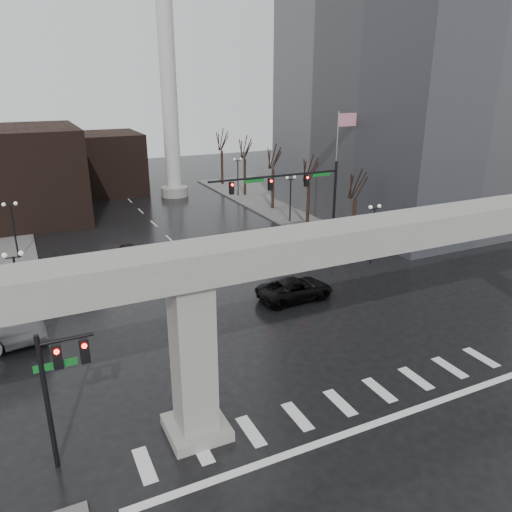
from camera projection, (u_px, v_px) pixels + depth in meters
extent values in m
plane|color=black|center=(329.00, 392.00, 25.12)|extent=(160.00, 160.00, 0.00)
cube|color=#625F5D|center=(342.00, 196.00, 66.24)|extent=(28.00, 36.00, 0.15)
cube|color=gray|center=(337.00, 241.00, 22.42)|extent=(48.00, 2.20, 1.40)
cube|color=gray|center=(193.00, 361.00, 21.03)|extent=(1.60, 1.60, 7.30)
cube|color=gray|center=(197.00, 427.00, 22.18)|extent=(2.60, 2.60, 0.50)
cube|color=slate|center=(426.00, 15.00, 51.50)|extent=(22.00, 26.00, 42.00)
cube|color=black|center=(3.00, 176.00, 53.35)|extent=(16.00, 14.00, 10.00)
cube|color=black|center=(103.00, 164.00, 67.06)|extent=(10.00, 10.00, 8.00)
cylinder|color=beige|center=(168.00, 77.00, 61.52)|extent=(2.00, 2.00, 30.00)
cylinder|color=gray|center=(174.00, 191.00, 66.38)|extent=(3.60, 3.60, 1.20)
cylinder|color=black|center=(334.00, 206.00, 44.94)|extent=(0.24, 0.24, 8.00)
cylinder|color=black|center=(276.00, 176.00, 41.41)|extent=(12.00, 0.18, 0.18)
cube|color=black|center=(306.00, 181.00, 42.85)|extent=(0.35, 0.30, 1.00)
cube|color=black|center=(270.00, 184.00, 41.43)|extent=(0.35, 0.30, 1.00)
cube|color=black|center=(232.00, 188.00, 40.00)|extent=(0.35, 0.30, 1.00)
sphere|color=#FF0C05|center=(308.00, 178.00, 42.60)|extent=(0.20, 0.20, 0.20)
cube|color=#0E631E|center=(321.00, 174.00, 43.31)|extent=(1.80, 0.05, 0.35)
cube|color=#0E631E|center=(254.00, 180.00, 40.66)|extent=(1.80, 0.05, 0.35)
cylinder|color=black|center=(47.00, 404.00, 19.31)|extent=(0.20, 0.20, 6.00)
cylinder|color=black|center=(66.00, 339.00, 18.84)|extent=(2.00, 0.14, 0.14)
cube|color=black|center=(57.00, 357.00, 18.90)|extent=(0.35, 0.30, 1.00)
cube|color=black|center=(85.00, 351.00, 19.31)|extent=(0.35, 0.30, 1.00)
cube|color=#0E631E|center=(56.00, 365.00, 18.98)|extent=(1.60, 0.05, 0.30)
cylinder|color=silver|center=(335.00, 176.00, 47.88)|extent=(0.12, 0.12, 12.00)
cube|color=red|center=(347.00, 120.00, 46.53)|extent=(2.00, 0.03, 1.20)
cylinder|color=black|center=(373.00, 236.00, 41.69)|extent=(0.14, 0.14, 4.80)
cube|color=black|center=(375.00, 209.00, 40.90)|extent=(0.90, 0.06, 0.06)
sphere|color=silver|center=(371.00, 207.00, 40.65)|extent=(0.32, 0.32, 0.32)
sphere|color=silver|center=(379.00, 206.00, 41.02)|extent=(0.32, 0.32, 0.32)
cylinder|color=black|center=(290.00, 201.00, 53.57)|extent=(0.14, 0.14, 4.80)
cube|color=black|center=(291.00, 179.00, 52.78)|extent=(0.90, 0.06, 0.06)
sphere|color=silver|center=(287.00, 178.00, 52.52)|extent=(0.32, 0.32, 0.32)
sphere|color=silver|center=(295.00, 177.00, 52.89)|extent=(0.32, 0.32, 0.32)
cylinder|color=black|center=(238.00, 179.00, 65.44)|extent=(0.14, 0.14, 4.80)
cube|color=black|center=(238.00, 161.00, 64.65)|extent=(0.90, 0.06, 0.06)
sphere|color=silver|center=(234.00, 159.00, 64.40)|extent=(0.32, 0.32, 0.32)
sphere|color=silver|center=(241.00, 159.00, 64.77)|extent=(0.32, 0.32, 0.32)
cylinder|color=black|center=(20.00, 293.00, 30.68)|extent=(0.14, 0.14, 4.80)
cube|color=black|center=(13.00, 257.00, 29.89)|extent=(0.90, 0.06, 0.06)
sphere|color=silver|center=(4.00, 255.00, 29.63)|extent=(0.32, 0.32, 0.32)
sphere|color=silver|center=(21.00, 253.00, 30.00)|extent=(0.32, 0.32, 0.32)
cylinder|color=black|center=(15.00, 233.00, 42.55)|extent=(0.14, 0.14, 4.80)
cube|color=black|center=(10.00, 206.00, 41.76)|extent=(0.90, 0.06, 0.06)
sphere|color=silver|center=(4.00, 204.00, 41.51)|extent=(0.32, 0.32, 0.32)
sphere|color=silver|center=(15.00, 203.00, 41.88)|extent=(0.32, 0.32, 0.32)
cylinder|color=black|center=(12.00, 199.00, 54.43)|extent=(0.14, 0.14, 4.80)
cube|color=black|center=(8.00, 178.00, 53.63)|extent=(0.90, 0.06, 0.06)
sphere|color=silver|center=(3.00, 176.00, 53.38)|extent=(0.32, 0.32, 0.32)
sphere|color=silver|center=(12.00, 176.00, 53.75)|extent=(0.32, 0.32, 0.32)
cylinder|color=black|center=(354.00, 224.00, 45.54)|extent=(0.34, 0.34, 4.55)
cylinder|color=black|center=(356.00, 184.00, 44.27)|extent=(0.12, 1.52, 2.98)
cylinder|color=black|center=(359.00, 185.00, 44.77)|extent=(0.83, 1.14, 2.51)
cylinder|color=black|center=(308.00, 205.00, 52.31)|extent=(0.34, 0.34, 4.66)
cylinder|color=black|center=(309.00, 168.00, 51.01)|extent=(0.12, 1.55, 3.05)
cylinder|color=black|center=(312.00, 170.00, 51.51)|extent=(0.85, 1.16, 2.57)
cylinder|color=black|center=(273.00, 190.00, 59.07)|extent=(0.34, 0.34, 4.76)
cylinder|color=black|center=(273.00, 156.00, 57.75)|extent=(0.12, 1.59, 3.11)
cylinder|color=black|center=(276.00, 158.00, 58.25)|extent=(0.86, 1.18, 2.62)
cylinder|color=black|center=(245.00, 178.00, 65.84)|extent=(0.34, 0.34, 4.87)
cylinder|color=black|center=(245.00, 147.00, 64.49)|extent=(0.12, 1.62, 3.18)
cylinder|color=black|center=(247.00, 149.00, 64.99)|extent=(0.88, 1.20, 2.68)
cylinder|color=black|center=(222.00, 168.00, 72.61)|extent=(0.34, 0.34, 4.97)
cylinder|color=black|center=(221.00, 139.00, 71.23)|extent=(0.12, 1.65, 3.25)
cylinder|color=black|center=(224.00, 141.00, 71.73)|extent=(0.89, 1.23, 2.74)
imported|color=black|center=(295.00, 289.00, 35.40)|extent=(5.56, 2.63, 1.54)
imported|color=black|center=(129.00, 254.00, 42.71)|extent=(2.13, 4.12, 1.34)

